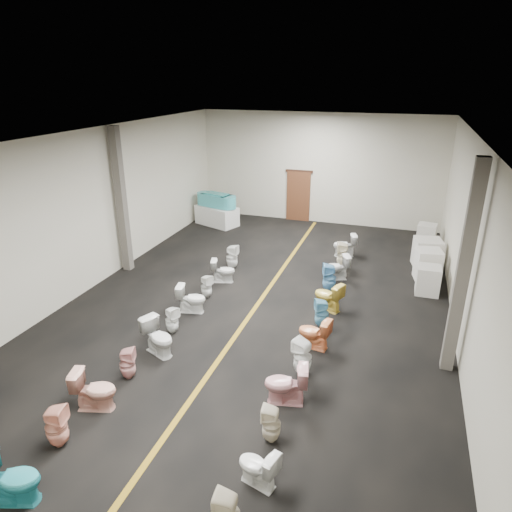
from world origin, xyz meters
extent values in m
plane|color=black|center=(0.00, 0.00, 0.00)|extent=(16.00, 16.00, 0.00)
plane|color=black|center=(0.00, 0.00, 4.50)|extent=(16.00, 16.00, 0.00)
plane|color=#BEB9A2|center=(0.00, 8.00, 2.25)|extent=(10.00, 0.00, 10.00)
plane|color=#BEB9A2|center=(0.00, -8.00, 2.25)|extent=(10.00, 0.00, 10.00)
plane|color=#BEB9A2|center=(-5.00, 0.00, 2.25)|extent=(0.00, 16.00, 16.00)
plane|color=#BEB9A2|center=(5.00, 0.00, 2.25)|extent=(0.00, 16.00, 16.00)
cube|color=#8A6614|center=(0.00, 0.00, 0.00)|extent=(0.12, 15.60, 0.01)
cube|color=#562D19|center=(-0.80, 7.94, 1.05)|extent=(1.00, 0.10, 2.10)
cube|color=#331C11|center=(-0.80, 7.95, 2.12)|extent=(1.15, 0.08, 0.10)
cube|color=#59544C|center=(-4.75, 1.00, 2.25)|extent=(0.25, 0.25, 4.50)
cube|color=#59544C|center=(4.75, -1.50, 2.25)|extent=(0.25, 0.25, 4.50)
cube|color=silver|center=(-3.85, 6.24, 0.39)|extent=(1.96, 1.45, 0.78)
cube|color=teal|center=(-3.85, 6.24, 1.05)|extent=(1.33, 0.96, 0.50)
cylinder|color=teal|center=(-4.43, 6.40, 1.05)|extent=(0.66, 0.66, 0.50)
cylinder|color=teal|center=(-3.28, 6.08, 1.05)|extent=(0.66, 0.66, 0.50)
cube|color=teal|center=(-3.85, 6.24, 1.25)|extent=(1.08, 0.71, 0.20)
cube|color=beige|center=(4.40, 2.16, 0.41)|extent=(0.65, 0.65, 0.82)
cube|color=silver|center=(4.40, 3.13, 0.49)|extent=(0.83, 0.83, 0.97)
cube|color=silver|center=(4.40, 4.23, 0.47)|extent=(0.96, 0.96, 0.93)
cube|color=silver|center=(4.40, 6.05, 0.45)|extent=(0.71, 0.71, 0.89)
imported|color=teal|center=(-1.45, -7.05, 0.42)|extent=(0.93, 0.70, 0.84)
imported|color=#F7A78D|center=(-1.60, -5.96, 0.40)|extent=(0.44, 0.43, 0.80)
imported|color=#DC9E8A|center=(-1.58, -4.96, 0.41)|extent=(0.89, 0.66, 0.81)
imported|color=#D49491|center=(-1.52, -3.98, 0.35)|extent=(0.41, 0.40, 0.70)
imported|color=silver|center=(-1.37, -2.98, 0.42)|extent=(0.93, 0.75, 0.83)
imported|color=white|center=(-1.51, -2.09, 0.35)|extent=(0.42, 0.42, 0.69)
imported|color=white|center=(-1.53, -0.98, 0.38)|extent=(0.82, 0.57, 0.76)
imported|color=white|center=(-1.50, -0.09, 0.34)|extent=(0.41, 0.41, 0.68)
imported|color=silver|center=(-1.45, 1.04, 0.36)|extent=(0.79, 0.58, 0.72)
imported|color=white|center=(-1.56, 2.05, 0.41)|extent=(0.40, 0.39, 0.81)
imported|color=white|center=(1.84, -5.65, 0.34)|extent=(0.74, 0.54, 0.67)
imported|color=beige|center=(1.78, -4.73, 0.35)|extent=(0.36, 0.35, 0.71)
imported|color=pink|center=(1.76, -3.69, 0.42)|extent=(0.89, 0.63, 0.83)
imported|color=white|center=(1.86, -2.73, 0.41)|extent=(0.49, 0.49, 0.83)
imported|color=#E9824B|center=(1.88, -1.65, 0.38)|extent=(0.81, 0.55, 0.76)
imported|color=#66AFCE|center=(1.88, -0.69, 0.38)|extent=(0.46, 0.45, 0.76)
imported|color=gold|center=(1.86, 0.26, 0.40)|extent=(0.90, 0.72, 0.81)
imported|color=#63A6D5|center=(1.70, 1.39, 0.42)|extent=(0.48, 0.47, 0.85)
imported|color=silver|center=(1.77, 2.30, 0.39)|extent=(0.88, 0.71, 0.78)
imported|color=#F3E8C5|center=(1.81, 3.32, 0.42)|extent=(0.46, 0.45, 0.85)
imported|color=silver|center=(1.72, 4.33, 0.39)|extent=(0.87, 0.66, 0.79)
camera|label=1|loc=(3.46, -10.61, 5.86)|focal=32.00mm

